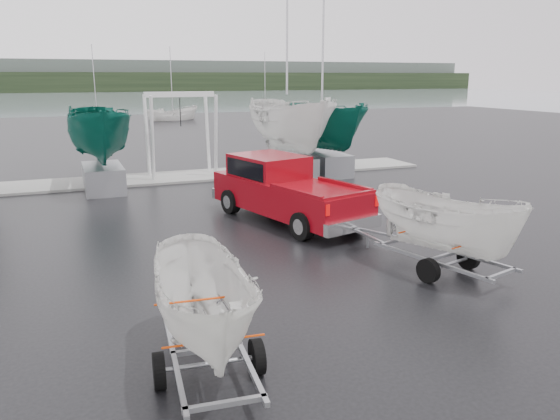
% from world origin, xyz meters
% --- Properties ---
extents(ground_plane, '(120.00, 120.00, 0.00)m').
position_xyz_m(ground_plane, '(0.00, 0.00, 0.00)').
color(ground_plane, black).
rests_on(ground_plane, ground).
extents(lake, '(300.00, 300.00, 0.00)m').
position_xyz_m(lake, '(0.00, 100.00, -0.01)').
color(lake, gray).
rests_on(lake, ground).
extents(dock, '(30.00, 3.00, 0.12)m').
position_xyz_m(dock, '(0.00, 13.00, 0.05)').
color(dock, '#969691').
rests_on(dock, ground).
extents(treeline, '(300.00, 8.00, 6.00)m').
position_xyz_m(treeline, '(0.00, 170.00, 3.00)').
color(treeline, black).
rests_on(treeline, ground).
extents(far_hill, '(300.00, 6.00, 10.00)m').
position_xyz_m(far_hill, '(0.00, 178.00, 5.00)').
color(far_hill, '#4C5651').
rests_on(far_hill, ground).
extents(pickup_truck, '(3.75, 6.79, 2.14)m').
position_xyz_m(pickup_truck, '(3.95, 3.89, 1.12)').
color(pickup_truck, maroon).
rests_on(pickup_truck, ground).
extents(trailer_hitched, '(2.05, 3.78, 4.84)m').
position_xyz_m(trailer_hitched, '(5.66, -2.64, 2.63)').
color(trailer_hitched, gray).
rests_on(trailer_hitched, ground).
extents(trailer_parked, '(1.83, 3.69, 4.59)m').
position_xyz_m(trailer_parked, '(-1.04, -5.13, 2.50)').
color(trailer_parked, gray).
rests_on(trailer_parked, ground).
extents(boat_hoist, '(3.30, 2.18, 4.12)m').
position_xyz_m(boat_hoist, '(2.40, 13.00, 2.67)').
color(boat_hoist, silver).
rests_on(boat_hoist, ground).
extents(keelboat_1, '(2.55, 3.20, 7.88)m').
position_xyz_m(keelboat_1, '(-1.43, 11.20, 4.05)').
color(keelboat_1, gray).
rests_on(keelboat_1, ground).
extents(keelboat_2, '(2.80, 3.20, 10.98)m').
position_xyz_m(keelboat_2, '(7.28, 11.00, 4.46)').
color(keelboat_2, gray).
rests_on(keelboat_2, ground).
extents(keelboat_3, '(2.52, 3.20, 10.69)m').
position_xyz_m(keelboat_3, '(9.31, 11.30, 4.00)').
color(keelboat_3, gray).
rests_on(keelboat_3, ground).
extents(moored_boat_1, '(3.03, 3.08, 11.37)m').
position_xyz_m(moored_boat_1, '(0.71, 47.28, 0.00)').
color(moored_boat_1, silver).
rests_on(moored_boat_1, ground).
extents(moored_boat_2, '(3.01, 2.97, 11.15)m').
position_xyz_m(moored_boat_2, '(8.94, 48.91, 0.01)').
color(moored_boat_2, silver).
rests_on(moored_boat_2, ground).
extents(moored_boat_3, '(3.82, 3.83, 11.58)m').
position_xyz_m(moored_boat_3, '(23.89, 59.41, 0.00)').
color(moored_boat_3, silver).
rests_on(moored_boat_3, ground).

